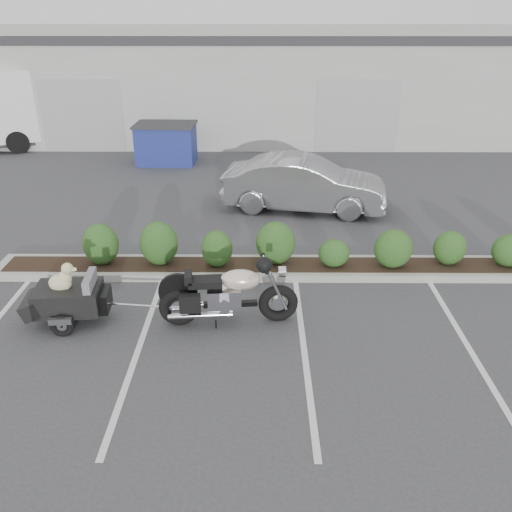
{
  "coord_description": "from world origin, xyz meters",
  "views": [
    {
      "loc": [
        0.47,
        -7.9,
        5.16
      ],
      "look_at": [
        0.4,
        1.37,
        0.75
      ],
      "focal_mm": 38.0,
      "sensor_mm": 36.0,
      "label": 1
    }
  ],
  "objects_px": {
    "sedan": "(304,184)",
    "motorcycle": "(228,295)",
    "dumpster": "(166,143)",
    "delivery_truck": "(16,110)",
    "pet_trailer": "(68,297)"
  },
  "relations": [
    {
      "from": "pet_trailer",
      "to": "sedan",
      "type": "bearing_deg",
      "value": 46.83
    },
    {
      "from": "sedan",
      "to": "motorcycle",
      "type": "bearing_deg",
      "value": 173.32
    },
    {
      "from": "motorcycle",
      "to": "pet_trailer",
      "type": "xyz_separation_m",
      "value": [
        -2.79,
        0.02,
        -0.07
      ]
    },
    {
      "from": "motorcycle",
      "to": "pet_trailer",
      "type": "height_order",
      "value": "motorcycle"
    },
    {
      "from": "dumpster",
      "to": "motorcycle",
      "type": "bearing_deg",
      "value": -73.61
    },
    {
      "from": "motorcycle",
      "to": "dumpster",
      "type": "bearing_deg",
      "value": 99.78
    },
    {
      "from": "motorcycle",
      "to": "sedan",
      "type": "distance_m",
      "value": 5.98
    },
    {
      "from": "delivery_truck",
      "to": "sedan",
      "type": "bearing_deg",
      "value": -56.77
    },
    {
      "from": "sedan",
      "to": "delivery_truck",
      "type": "bearing_deg",
      "value": 66.71
    },
    {
      "from": "pet_trailer",
      "to": "dumpster",
      "type": "xyz_separation_m",
      "value": [
        0.11,
        10.27,
        0.19
      ]
    },
    {
      "from": "pet_trailer",
      "to": "delivery_truck",
      "type": "relative_size",
      "value": 0.3
    },
    {
      "from": "motorcycle",
      "to": "delivery_truck",
      "type": "bearing_deg",
      "value": 119.71
    },
    {
      "from": "sedan",
      "to": "dumpster",
      "type": "relative_size",
      "value": 2.06
    },
    {
      "from": "motorcycle",
      "to": "delivery_truck",
      "type": "xyz_separation_m",
      "value": [
        -8.62,
        12.53,
        0.83
      ]
    },
    {
      "from": "motorcycle",
      "to": "delivery_truck",
      "type": "height_order",
      "value": "delivery_truck"
    }
  ]
}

